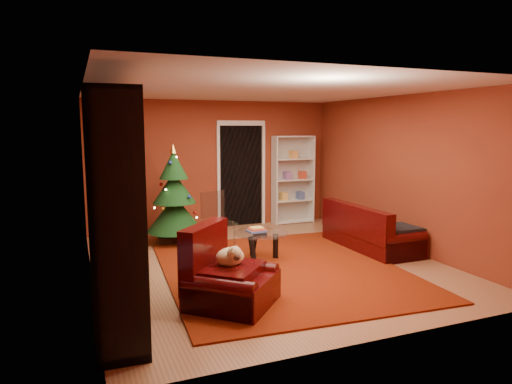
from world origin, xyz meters
name	(u,v)px	position (x,y,z in m)	size (l,w,h in m)	color
floor	(266,265)	(0.00, 0.00, -0.03)	(5.00, 5.50, 0.05)	#935E3D
ceiling	(266,88)	(0.00, 0.00, 2.62)	(5.00, 5.50, 0.05)	silver
wall_back	(213,165)	(0.00, 2.77, 1.30)	(5.00, 0.05, 2.60)	maroon
wall_left	(86,187)	(-2.52, 0.00, 1.30)	(0.05, 5.50, 2.60)	maroon
wall_right	(403,173)	(2.52, 0.00, 1.30)	(0.05, 5.50, 2.60)	maroon
doorway	(241,176)	(0.60, 2.73, 1.05)	(1.06, 0.60, 2.16)	black
rug	(282,269)	(0.09, -0.40, 0.01)	(3.32, 3.87, 0.02)	maroon
media_unit	(111,203)	(-2.27, -0.79, 1.20)	(0.48, 3.14, 2.41)	black
christmas_tree	(174,195)	(-1.02, 1.76, 0.87)	(1.00, 1.00, 1.79)	black
gift_box_teal	(165,229)	(-1.10, 2.34, 0.14)	(0.28, 0.28, 0.28)	teal
gift_box_green	(215,237)	(-0.38, 1.44, 0.12)	(0.24, 0.24, 0.24)	#1F6626
gift_box_red	(188,231)	(-0.70, 2.13, 0.11)	(0.22, 0.22, 0.22)	maroon
white_bookshelf	(293,180)	(1.73, 2.57, 0.94)	(0.90, 0.32, 1.93)	white
armchair	(232,274)	(-1.02, -1.41, 0.38)	(0.98, 0.98, 0.77)	black
dog	(230,257)	(-1.02, -1.34, 0.57)	(0.40, 0.30, 0.25)	beige
sofa	(371,226)	(2.02, 0.13, 0.39)	(1.84, 0.83, 0.79)	black
coffee_table	(261,246)	(0.01, 0.22, 0.22)	(0.85, 0.85, 0.53)	gray
acrylic_chair	(219,224)	(-0.41, 1.06, 0.44)	(0.45, 0.49, 0.89)	#66605B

